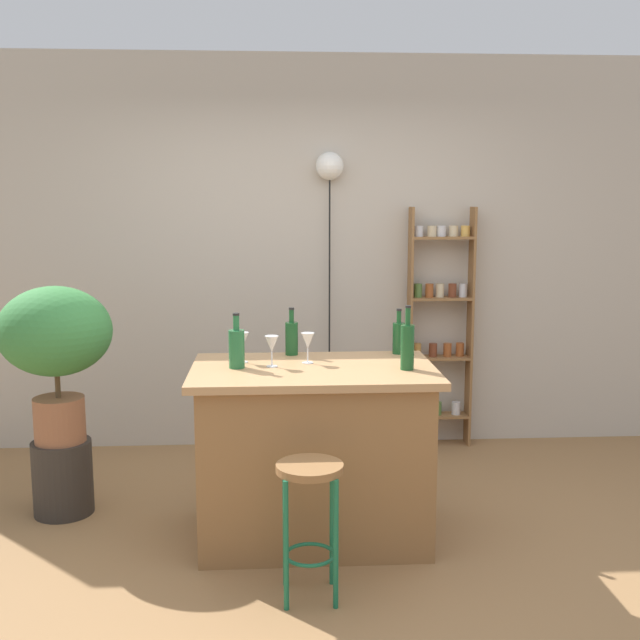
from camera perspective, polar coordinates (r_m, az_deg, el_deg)
ground at (r=4.06m, az=-0.24°, el=-17.36°), size 12.00×12.00×0.00m
back_wall at (r=5.60m, az=-1.40°, el=4.88°), size 6.40×0.10×2.80m
kitchen_counter at (r=4.16m, az=-0.48°, el=-9.73°), size 1.27×0.80×0.93m
bar_stool at (r=3.55m, az=-0.76°, el=-13.16°), size 0.30×0.30×0.63m
spice_shelf at (r=5.64m, az=8.85°, el=-0.29°), size 0.46×0.15×1.74m
plant_stool at (r=4.76m, az=-18.48°, el=-10.96°), size 0.34×0.34×0.43m
potted_plant at (r=4.56m, az=-18.98°, el=-1.44°), size 0.63×0.57×0.89m
bottle_vinegar at (r=4.33m, az=-2.11°, el=-1.27°), size 0.07×0.07×0.27m
bottle_soda_blue at (r=4.38m, az=5.83°, el=-1.25°), size 0.07×0.07×0.26m
bottle_sauce_amber at (r=4.02m, az=-6.18°, el=-2.03°), size 0.08×0.08×0.29m
bottle_olive_oil at (r=3.98m, az=6.48°, el=-1.88°), size 0.07×0.07×0.33m
wine_glass_left at (r=4.11m, az=-0.92°, el=-1.60°), size 0.07×0.07×0.16m
wine_glass_center at (r=4.15m, az=-5.78°, el=-1.55°), size 0.07×0.07×0.16m
wine_glass_right at (r=4.03m, az=-3.59°, el=-1.84°), size 0.07×0.07×0.16m
pendant_globe_light at (r=5.49m, az=0.72°, el=10.92°), size 0.20×0.20×2.12m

